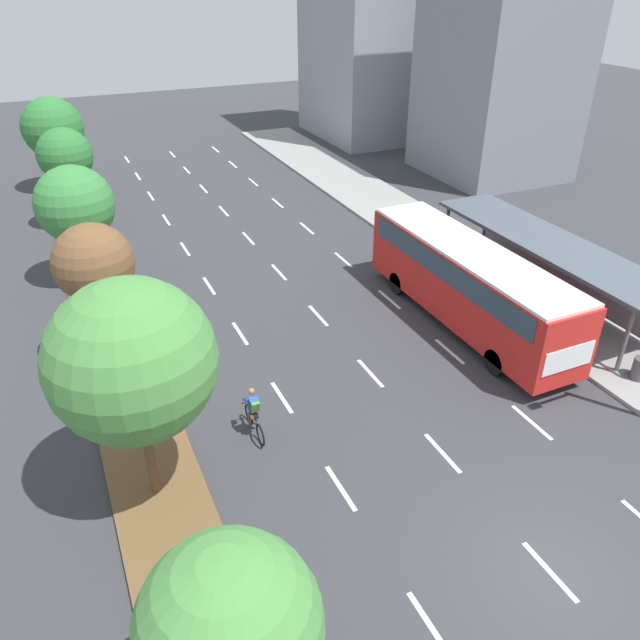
{
  "coord_description": "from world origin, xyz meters",
  "views": [
    {
      "loc": [
        -9.28,
        -6.52,
        13.05
      ],
      "look_at": [
        -0.93,
        11.82,
        1.2
      ],
      "focal_mm": 34.2,
      "sensor_mm": 36.0,
      "label": 1
    }
  ],
  "objects_px": {
    "median_tree_nearest": "(230,627)",
    "median_tree_second": "(132,361)",
    "median_tree_fourth": "(75,205)",
    "median_tree_fifth": "(65,156)",
    "bus_shelter": "(549,264)",
    "trash_bin": "(640,369)",
    "median_tree_third": "(94,264)",
    "bus": "(468,279)",
    "median_tree_farthest": "(53,128)",
    "cyclist": "(254,414)"
  },
  "relations": [
    {
      "from": "median_tree_nearest",
      "to": "median_tree_second",
      "type": "distance_m",
      "value": 7.4
    },
    {
      "from": "median_tree_fourth",
      "to": "median_tree_fifth",
      "type": "distance_m",
      "value": 7.38
    },
    {
      "from": "bus_shelter",
      "to": "trash_bin",
      "type": "xyz_separation_m",
      "value": [
        -1.08,
        -6.07,
        -1.29
      ]
    },
    {
      "from": "median_tree_nearest",
      "to": "median_tree_second",
      "type": "relative_size",
      "value": 0.82
    },
    {
      "from": "median_tree_third",
      "to": "trash_bin",
      "type": "bearing_deg",
      "value": -28.5
    },
    {
      "from": "bus_shelter",
      "to": "bus",
      "type": "height_order",
      "value": "bus"
    },
    {
      "from": "median_tree_nearest",
      "to": "trash_bin",
      "type": "distance_m",
      "value": 17.84
    },
    {
      "from": "median_tree_third",
      "to": "median_tree_farthest",
      "type": "relative_size",
      "value": 0.93
    },
    {
      "from": "cyclist",
      "to": "median_tree_third",
      "type": "bearing_deg",
      "value": 119.86
    },
    {
      "from": "cyclist",
      "to": "median_tree_farthest",
      "type": "height_order",
      "value": "median_tree_farthest"
    },
    {
      "from": "median_tree_nearest",
      "to": "median_tree_fifth",
      "type": "height_order",
      "value": "median_tree_fifth"
    },
    {
      "from": "bus_shelter",
      "to": "median_tree_farthest",
      "type": "height_order",
      "value": "median_tree_farthest"
    },
    {
      "from": "cyclist",
      "to": "median_tree_fourth",
      "type": "height_order",
      "value": "median_tree_fourth"
    },
    {
      "from": "cyclist",
      "to": "median_tree_fourth",
      "type": "bearing_deg",
      "value": 104.58
    },
    {
      "from": "median_tree_nearest",
      "to": "median_tree_farthest",
      "type": "relative_size",
      "value": 0.93
    },
    {
      "from": "bus_shelter",
      "to": "median_tree_nearest",
      "type": "bearing_deg",
      "value": -146.7
    },
    {
      "from": "median_tree_second",
      "to": "median_tree_third",
      "type": "bearing_deg",
      "value": 91.05
    },
    {
      "from": "bus",
      "to": "median_tree_third",
      "type": "bearing_deg",
      "value": 167.05
    },
    {
      "from": "median_tree_fourth",
      "to": "cyclist",
      "type": "bearing_deg",
      "value": -75.42
    },
    {
      "from": "median_tree_second",
      "to": "median_tree_nearest",
      "type": "bearing_deg",
      "value": -88.54
    },
    {
      "from": "median_tree_fourth",
      "to": "median_tree_fifth",
      "type": "xyz_separation_m",
      "value": [
        0.24,
        7.37,
        0.31
      ]
    },
    {
      "from": "cyclist",
      "to": "median_tree_third",
      "type": "xyz_separation_m",
      "value": [
        -3.53,
        6.15,
        3.26
      ]
    },
    {
      "from": "bus",
      "to": "median_tree_fourth",
      "type": "bearing_deg",
      "value": 142.5
    },
    {
      "from": "median_tree_third",
      "to": "median_tree_fifth",
      "type": "bearing_deg",
      "value": 89.0
    },
    {
      "from": "trash_bin",
      "to": "cyclist",
      "type": "bearing_deg",
      "value": 167.19
    },
    {
      "from": "median_tree_third",
      "to": "median_tree_fourth",
      "type": "bearing_deg",
      "value": 89.9
    },
    {
      "from": "bus_shelter",
      "to": "median_tree_third",
      "type": "bearing_deg",
      "value": 170.17
    },
    {
      "from": "median_tree_third",
      "to": "median_tree_fourth",
      "type": "distance_m",
      "value": 7.38
    },
    {
      "from": "median_tree_fourth",
      "to": "bus_shelter",
      "type": "bearing_deg",
      "value": -30.24
    },
    {
      "from": "median_tree_second",
      "to": "median_tree_fifth",
      "type": "height_order",
      "value": "median_tree_second"
    },
    {
      "from": "median_tree_fifth",
      "to": "bus_shelter",
      "type": "bearing_deg",
      "value": -45.17
    },
    {
      "from": "median_tree_nearest",
      "to": "median_tree_third",
      "type": "bearing_deg",
      "value": 91.25
    },
    {
      "from": "bus_shelter",
      "to": "median_tree_fourth",
      "type": "distance_m",
      "value": 20.92
    },
    {
      "from": "median_tree_nearest",
      "to": "median_tree_fifth",
      "type": "relative_size",
      "value": 0.99
    },
    {
      "from": "bus",
      "to": "median_tree_second",
      "type": "xyz_separation_m",
      "value": [
        -13.6,
        -4.21,
        2.45
      ]
    },
    {
      "from": "bus",
      "to": "median_tree_nearest",
      "type": "height_order",
      "value": "median_tree_nearest"
    },
    {
      "from": "cyclist",
      "to": "trash_bin",
      "type": "height_order",
      "value": "cyclist"
    },
    {
      "from": "median_tree_farthest",
      "to": "trash_bin",
      "type": "bearing_deg",
      "value": -61.74
    },
    {
      "from": "median_tree_fifth",
      "to": "median_tree_farthest",
      "type": "bearing_deg",
      "value": 91.19
    },
    {
      "from": "bus",
      "to": "trash_bin",
      "type": "height_order",
      "value": "bus"
    },
    {
      "from": "median_tree_fourth",
      "to": "trash_bin",
      "type": "relative_size",
      "value": 6.35
    },
    {
      "from": "bus_shelter",
      "to": "median_tree_fifth",
      "type": "height_order",
      "value": "median_tree_fifth"
    },
    {
      "from": "median_tree_farthest",
      "to": "median_tree_nearest",
      "type": "bearing_deg",
      "value": -89.66
    },
    {
      "from": "median_tree_fifth",
      "to": "median_tree_second",
      "type": "bearing_deg",
      "value": -90.32
    },
    {
      "from": "cyclist",
      "to": "bus_shelter",
      "type": "bearing_deg",
      "value": 11.8
    },
    {
      "from": "median_tree_fifth",
      "to": "median_tree_farthest",
      "type": "relative_size",
      "value": 0.94
    },
    {
      "from": "median_tree_second",
      "to": "cyclist",
      "type": "bearing_deg",
      "value": 19.83
    },
    {
      "from": "bus_shelter",
      "to": "median_tree_nearest",
      "type": "height_order",
      "value": "median_tree_nearest"
    },
    {
      "from": "median_tree_farthest",
      "to": "trash_bin",
      "type": "height_order",
      "value": "median_tree_farthest"
    },
    {
      "from": "bus_shelter",
      "to": "median_tree_second",
      "type": "bearing_deg",
      "value": -166.63
    }
  ]
}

